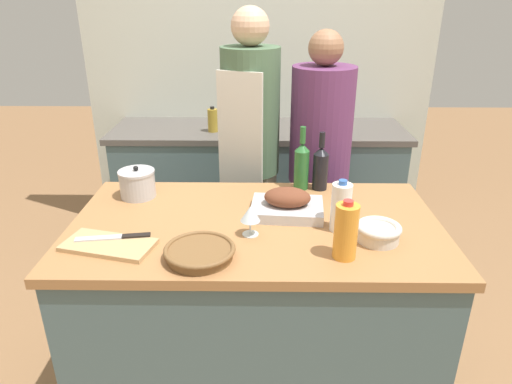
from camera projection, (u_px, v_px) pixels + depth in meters
ground_plane at (256, 384)px, 2.26m from camera, size 12.00×12.00×0.00m
kitchen_island at (256, 310)px, 2.08m from camera, size 1.53×0.85×0.91m
back_counter at (258, 187)px, 3.39m from camera, size 2.06×0.60×0.91m
back_wall at (259, 67)px, 3.38m from camera, size 2.56×0.10×2.55m
roasting_pan at (287, 204)px, 1.95m from camera, size 0.32×0.25×0.12m
wicker_basket at (200, 252)px, 1.63m from camera, size 0.26×0.26×0.04m
cutting_board at (109, 245)px, 1.71m from camera, size 0.37×0.24×0.02m
stock_pot at (137, 184)px, 2.11m from camera, size 0.17×0.17×0.15m
mixing_bowl at (378, 232)px, 1.74m from camera, size 0.17×0.17×0.07m
juice_jug at (346, 231)px, 1.61m from camera, size 0.08×0.08×0.22m
milk_jug at (341, 207)px, 1.80m from camera, size 0.08×0.08×0.21m
wine_bottle_green at (321, 167)px, 2.18m from camera, size 0.07×0.07×0.28m
wine_bottle_dark at (302, 165)px, 2.18m from camera, size 0.07×0.07×0.31m
wine_glass_left at (250, 215)px, 1.76m from camera, size 0.08×0.08×0.12m
knife_chef at (116, 237)px, 1.74m from camera, size 0.28×0.07×0.01m
condiment_bottle_tall at (257, 119)px, 3.09m from camera, size 0.06×0.06×0.20m
condiment_bottle_short at (213, 120)px, 3.10m from camera, size 0.07×0.07×0.17m
person_cook_aproned at (250, 149)px, 2.60m from camera, size 0.34×0.36×1.73m
person_cook_guest at (319, 161)px, 2.63m from camera, size 0.35×0.35×1.61m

